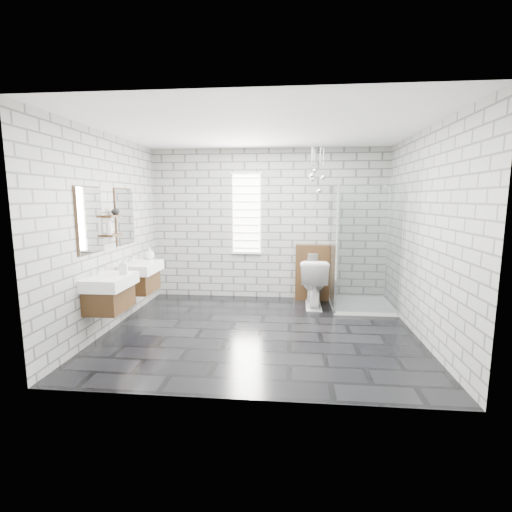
# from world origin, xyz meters

# --- Properties ---
(floor) EXTENTS (4.20, 3.60, 0.02)m
(floor) POSITION_xyz_m (0.00, 0.00, -0.01)
(floor) COLOR black
(floor) RESTS_ON ground
(ceiling) EXTENTS (4.20, 3.60, 0.02)m
(ceiling) POSITION_xyz_m (0.00, 0.00, 2.71)
(ceiling) COLOR white
(ceiling) RESTS_ON wall_back
(wall_back) EXTENTS (4.20, 0.02, 2.70)m
(wall_back) POSITION_xyz_m (0.00, 1.81, 1.35)
(wall_back) COLOR #A5A5A0
(wall_back) RESTS_ON floor
(wall_front) EXTENTS (4.20, 0.02, 2.70)m
(wall_front) POSITION_xyz_m (0.00, -1.81, 1.35)
(wall_front) COLOR #A5A5A0
(wall_front) RESTS_ON floor
(wall_left) EXTENTS (0.02, 3.60, 2.70)m
(wall_left) POSITION_xyz_m (-2.11, 0.00, 1.35)
(wall_left) COLOR #A5A5A0
(wall_left) RESTS_ON floor
(wall_right) EXTENTS (0.02, 3.60, 2.70)m
(wall_right) POSITION_xyz_m (2.11, 0.00, 1.35)
(wall_right) COLOR #A5A5A0
(wall_right) RESTS_ON floor
(vanity_left) EXTENTS (0.47, 0.70, 1.57)m
(vanity_left) POSITION_xyz_m (-1.91, -0.52, 0.76)
(vanity_left) COLOR #462C15
(vanity_left) RESTS_ON wall_left
(vanity_right) EXTENTS (0.47, 0.70, 1.57)m
(vanity_right) POSITION_xyz_m (-1.91, 0.46, 0.76)
(vanity_right) COLOR #462C15
(vanity_right) RESTS_ON wall_left
(shelf_lower) EXTENTS (0.14, 0.30, 0.03)m
(shelf_lower) POSITION_xyz_m (-2.03, -0.05, 1.32)
(shelf_lower) COLOR #462C15
(shelf_lower) RESTS_ON wall_left
(shelf_upper) EXTENTS (0.14, 0.30, 0.03)m
(shelf_upper) POSITION_xyz_m (-2.03, -0.05, 1.58)
(shelf_upper) COLOR #462C15
(shelf_upper) RESTS_ON wall_left
(window) EXTENTS (0.56, 0.05, 1.48)m
(window) POSITION_xyz_m (-0.40, 1.78, 1.55)
(window) COLOR white
(window) RESTS_ON wall_back
(cistern_panel) EXTENTS (0.60, 0.20, 1.00)m
(cistern_panel) POSITION_xyz_m (0.80, 1.70, 0.50)
(cistern_panel) COLOR #462C15
(cistern_panel) RESTS_ON floor
(flush_plate) EXTENTS (0.18, 0.01, 0.12)m
(flush_plate) POSITION_xyz_m (0.80, 1.60, 0.80)
(flush_plate) COLOR silver
(flush_plate) RESTS_ON cistern_panel
(shower_enclosure) EXTENTS (1.00, 1.00, 2.03)m
(shower_enclosure) POSITION_xyz_m (1.50, 1.18, 0.50)
(shower_enclosure) COLOR white
(shower_enclosure) RESTS_ON floor
(pendant_cluster) EXTENTS (0.29, 0.25, 0.80)m
(pendant_cluster) POSITION_xyz_m (0.81, 1.37, 2.15)
(pendant_cluster) COLOR silver
(pendant_cluster) RESTS_ON ceiling
(toilet) EXTENTS (0.47, 0.82, 0.82)m
(toilet) POSITION_xyz_m (0.80, 1.27, 0.41)
(toilet) COLOR white
(toilet) RESTS_ON floor
(soap_bottle_a) EXTENTS (0.12, 0.12, 0.21)m
(soap_bottle_a) POSITION_xyz_m (-1.74, -0.39, 0.96)
(soap_bottle_a) COLOR #B2B2B2
(soap_bottle_a) RESTS_ON vanity_left
(soap_bottle_b) EXTENTS (0.18, 0.18, 0.19)m
(soap_bottle_b) POSITION_xyz_m (-1.85, 0.79, 0.94)
(soap_bottle_b) COLOR #B2B2B2
(soap_bottle_b) RESTS_ON vanity_right
(soap_bottle_c) EXTENTS (0.10, 0.10, 0.23)m
(soap_bottle_c) POSITION_xyz_m (-2.02, -0.17, 1.45)
(soap_bottle_c) COLOR #B2B2B2
(soap_bottle_c) RESTS_ON shelf_lower
(vase) EXTENTS (0.14, 0.14, 0.12)m
(vase) POSITION_xyz_m (-2.02, 0.04, 1.65)
(vase) COLOR #B2B2B2
(vase) RESTS_ON shelf_upper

